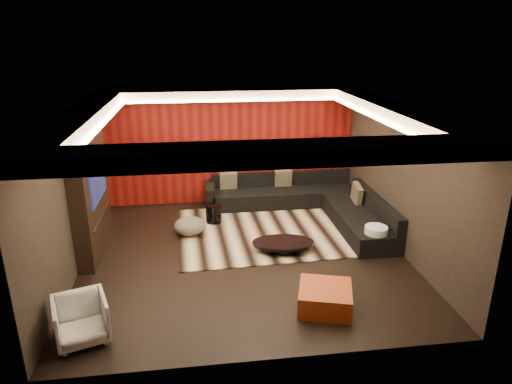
{
  "coord_description": "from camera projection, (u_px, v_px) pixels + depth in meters",
  "views": [
    {
      "loc": [
        -0.84,
        -7.82,
        4.04
      ],
      "look_at": [
        0.3,
        0.6,
        1.05
      ],
      "focal_mm": 32.0,
      "sensor_mm": 36.0,
      "label": 1
    }
  ],
  "objects": [
    {
      "name": "armchair",
      "position": [
        81.0,
        320.0,
        6.23
      ],
      "size": [
        0.87,
        0.88,
        0.64
      ],
      "primitive_type": "imported",
      "rotation": [
        0.0,
        0.0,
        0.32
      ],
      "color": "silver",
      "rests_on": "floor"
    },
    {
      "name": "drum_stool",
      "position": [
        214.0,
        213.0,
        10.14
      ],
      "size": [
        0.35,
        0.35,
        0.41
      ],
      "primitive_type": "cylinder",
      "rotation": [
        0.0,
        0.0,
        0.0
      ],
      "color": "black",
      "rests_on": "rug"
    },
    {
      "name": "striped_pouf",
      "position": [
        190.0,
        226.0,
        9.54
      ],
      "size": [
        0.86,
        0.86,
        0.36
      ],
      "primitive_type": "ellipsoid",
      "rotation": [
        0.0,
        0.0,
        0.4
      ],
      "color": "#B8A98E",
      "rests_on": "rug"
    },
    {
      "name": "wall_right",
      "position": [
        401.0,
        179.0,
        8.67
      ],
      "size": [
        0.02,
        6.0,
        2.8
      ],
      "primitive_type": "cube",
      "color": "black",
      "rests_on": "ground"
    },
    {
      "name": "soffit_back",
      "position": [
        231.0,
        94.0,
        10.38
      ],
      "size": [
        6.0,
        0.6,
        0.22
      ],
      "primitive_type": "cube",
      "color": "silver",
      "rests_on": "ground"
    },
    {
      "name": "wall_left",
      "position": [
        72.0,
        193.0,
        7.91
      ],
      "size": [
        0.02,
        6.0,
        2.8
      ],
      "primitive_type": "cube",
      "color": "black",
      "rests_on": "ground"
    },
    {
      "name": "soffit_front",
      "position": [
        268.0,
        154.0,
        5.34
      ],
      "size": [
        6.0,
        0.6,
        0.22
      ],
      "primitive_type": "cube",
      "color": "silver",
      "rests_on": "ground"
    },
    {
      "name": "floor",
      "position": [
        245.0,
        255.0,
        8.76
      ],
      "size": [
        6.0,
        6.0,
        0.02
      ],
      "primitive_type": "cube",
      "color": "black",
      "rests_on": "ground"
    },
    {
      "name": "rug",
      "position": [
        271.0,
        230.0,
        9.8
      ],
      "size": [
        4.13,
        3.17,
        0.02
      ],
      "primitive_type": "cube",
      "rotation": [
        0.0,
        0.0,
        0.04
      ],
      "color": "beige",
      "rests_on": "floor"
    },
    {
      "name": "throw_pillows",
      "position": [
        288.0,
        184.0,
        10.85
      ],
      "size": [
        3.05,
        1.71,
        0.5
      ],
      "color": "#BEB38B",
      "rests_on": "sectional_sofa"
    },
    {
      "name": "tv_surround",
      "position": [
        91.0,
        197.0,
        8.59
      ],
      "size": [
        0.3,
        2.0,
        2.2
      ],
      "primitive_type": "cube",
      "color": "black",
      "rests_on": "ground"
    },
    {
      "name": "cove_right",
      "position": [
        374.0,
        117.0,
        8.19
      ],
      "size": [
        0.08,
        4.8,
        0.04
      ],
      "primitive_type": "cube",
      "color": "#FFD899",
      "rests_on": "ground"
    },
    {
      "name": "soffit_left",
      "position": [
        81.0,
        118.0,
        7.52
      ],
      "size": [
        0.6,
        4.8,
        0.22
      ],
      "primitive_type": "cube",
      "color": "silver",
      "rests_on": "ground"
    },
    {
      "name": "soffit_right",
      "position": [
        392.0,
        111.0,
        8.2
      ],
      "size": [
        0.6,
        4.8,
        0.22
      ],
      "primitive_type": "cube",
      "color": "silver",
      "rests_on": "ground"
    },
    {
      "name": "red_feature_wall",
      "position": [
        231.0,
        147.0,
        11.06
      ],
      "size": [
        5.98,
        0.05,
        2.78
      ],
      "primitive_type": "cube",
      "color": "#6B0C0A",
      "rests_on": "ground"
    },
    {
      "name": "cove_back",
      "position": [
        232.0,
        101.0,
        10.1
      ],
      "size": [
        4.8,
        0.08,
        0.04
      ],
      "primitive_type": "cube",
      "color": "#FFD899",
      "rests_on": "ground"
    },
    {
      "name": "cove_left",
      "position": [
        103.0,
        123.0,
        7.59
      ],
      "size": [
        0.08,
        4.8,
        0.04
      ],
      "primitive_type": "cube",
      "color": "#FFD899",
      "rests_on": "ground"
    },
    {
      "name": "wall_back",
      "position": [
        231.0,
        146.0,
        11.1
      ],
      "size": [
        6.0,
        0.02,
        2.8
      ],
      "primitive_type": "cube",
      "color": "black",
      "rests_on": "ground"
    },
    {
      "name": "tv_screen",
      "position": [
        97.0,
        179.0,
        8.49
      ],
      "size": [
        0.04,
        1.3,
        0.8
      ],
      "primitive_type": "cube",
      "color": "black",
      "rests_on": "ground"
    },
    {
      "name": "coffee_table",
      "position": [
        283.0,
        246.0,
        8.82
      ],
      "size": [
        1.31,
        1.31,
        0.2
      ],
      "primitive_type": "cylinder",
      "rotation": [
        0.0,
        0.0,
        -0.1
      ],
      "color": "black",
      "rests_on": "rug"
    },
    {
      "name": "orange_ottoman",
      "position": [
        325.0,
        298.0,
        7.0
      ],
      "size": [
        0.99,
        0.99,
        0.35
      ],
      "primitive_type": "cube",
      "rotation": [
        0.0,
        0.0,
        -0.29
      ],
      "color": "maroon",
      "rests_on": "floor"
    },
    {
      "name": "sectional_sofa",
      "position": [
        310.0,
        203.0,
        10.63
      ],
      "size": [
        3.65,
        3.5,
        0.75
      ],
      "color": "black",
      "rests_on": "floor"
    },
    {
      "name": "cove_front",
      "position": [
        264.0,
        154.0,
        5.68
      ],
      "size": [
        4.8,
        0.08,
        0.04
      ],
      "primitive_type": "cube",
      "color": "#FFD899",
      "rests_on": "ground"
    },
    {
      "name": "tv_shelf",
      "position": [
        102.0,
        216.0,
        8.74
      ],
      "size": [
        0.04,
        1.6,
        0.04
      ],
      "primitive_type": "cube",
      "color": "black",
      "rests_on": "ground"
    },
    {
      "name": "white_side_table",
      "position": [
        375.0,
        240.0,
        8.75
      ],
      "size": [
        0.48,
        0.48,
        0.54
      ],
      "primitive_type": "cylinder",
      "rotation": [
        0.0,
        0.0,
        -0.12
      ],
      "color": "white",
      "rests_on": "floor"
    },
    {
      "name": "ceiling",
      "position": [
        243.0,
        108.0,
        7.82
      ],
      "size": [
        6.0,
        6.0,
        0.02
      ],
      "primitive_type": "cube",
      "color": "silver",
      "rests_on": "ground"
    }
  ]
}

